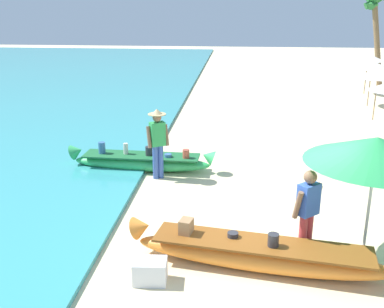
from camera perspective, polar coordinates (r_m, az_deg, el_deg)
ground_plane at (r=8.89m, az=9.26°, el=-10.25°), size 80.00×80.00×0.00m
boat_orange_foreground at (r=7.82m, az=8.44°, el=-12.23°), size 4.55×1.32×0.74m
boat_green_midground at (r=12.13m, az=-6.30°, el=-0.91°), size 3.93×0.80×0.73m
person_vendor_hatted at (r=11.30m, az=-4.31°, el=1.90°), size 0.57×0.46×1.78m
person_tourist_customer at (r=7.92m, az=14.17°, el=-6.83°), size 0.54×0.51×1.63m
patio_umbrella_large at (r=7.90m, az=21.96°, el=0.41°), size 2.29×2.29×2.19m
parasol_row_1 at (r=18.41m, az=22.18°, el=9.26°), size 1.60×1.60×1.91m
parasol_row_2 at (r=20.96m, az=21.50°, el=10.28°), size 1.60×1.60×1.91m
parasol_row_3 at (r=23.83m, az=21.07°, el=11.15°), size 1.60×1.60×1.91m
palm_tree_leaning_seaward at (r=26.43m, az=21.82°, el=16.60°), size 2.66×2.36×5.11m
cooler_box at (r=7.48m, az=-5.24°, el=-14.33°), size 0.54×0.41×0.37m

